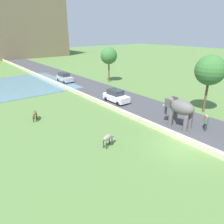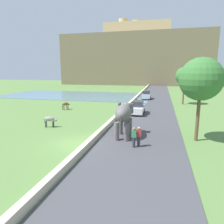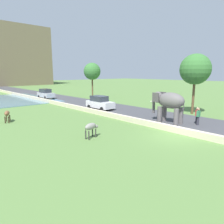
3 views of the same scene
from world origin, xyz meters
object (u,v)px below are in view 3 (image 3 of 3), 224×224
car_silver (46,94)px  cow_grey (91,127)px  elephant (169,102)px  person_beside_elephant (197,115)px  car_white (100,103)px  person_trailing (198,116)px  cow_brown (7,114)px

car_silver → cow_grey: size_ratio=2.83×
elephant → person_beside_elephant: (1.58, -2.11, -1.16)m
car_white → cow_grey: car_white is taller
cow_grey → person_trailing: bearing=-21.7°
person_beside_elephant → person_trailing: same height
elephant → cow_grey: elephant is taller
elephant → car_silver: 26.11m
elephant → cow_brown: 15.64m
elephant → person_trailing: elephant is taller
elephant → car_silver: (0.00, 26.08, -1.14)m
car_white → car_silver: size_ratio=1.00×
car_white → cow_brown: (-11.14, 0.71, -0.06)m
car_silver → cow_brown: car_silver is taller
cow_grey → cow_brown: same height
cow_grey → cow_brown: (-3.01, 9.57, 0.00)m
car_white → cow_grey: bearing=-132.5°
car_silver → elephant: bearing=-90.0°
person_beside_elephant → person_trailing: (-0.34, -0.27, 0.00)m
elephant → car_silver: elephant is taller
elephant → person_beside_elephant: size_ratio=2.13×
car_white → car_silver: same height
elephant → person_trailing: bearing=-62.6°
cow_grey → car_silver: bearing=71.8°
elephant → cow_brown: bearing=135.6°
person_trailing → cow_grey: person_trailing is taller
person_trailing → cow_brown: bearing=132.9°
person_trailing → car_silver: size_ratio=0.40×
car_white → cow_grey: 12.03m
cow_grey → cow_brown: 10.03m
person_trailing → cow_brown: 18.17m
person_beside_elephant → car_white: 12.43m
person_trailing → cow_brown: person_trailing is taller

